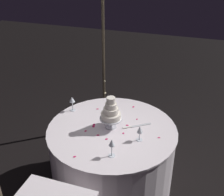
{
  "coord_description": "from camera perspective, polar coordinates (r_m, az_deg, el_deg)",
  "views": [
    {
      "loc": [
        -2.18,
        -0.73,
        2.34
      ],
      "look_at": [
        0.0,
        0.0,
        1.09
      ],
      "focal_mm": 45.89,
      "sensor_mm": 36.0,
      "label": 1
    }
  ],
  "objects": [
    {
      "name": "tiered_cake",
      "position": [
        2.72,
        -0.21,
        -2.88
      ],
      "size": [
        0.22,
        0.22,
        0.33
      ],
      "color": "silver",
      "rests_on": "main_table"
    },
    {
      "name": "rose_petal_3",
      "position": [
        2.48,
        -7.47,
        -11.52
      ],
      "size": [
        0.03,
        0.03,
        0.0
      ],
      "primitive_type": "ellipsoid",
      "rotation": [
        0.0,
        0.0,
        5.49
      ],
      "color": "#C61951",
      "rests_on": "main_table"
    },
    {
      "name": "ground_plane",
      "position": [
        3.28,
        0.0,
        -16.97
      ],
      "size": [
        12.0,
        12.0,
        0.0
      ],
      "primitive_type": "plane",
      "color": "black"
    },
    {
      "name": "rose_petal_5",
      "position": [
        3.15,
        4.28,
        -1.76
      ],
      "size": [
        0.04,
        0.03,
        0.0
      ],
      "primitive_type": "ellipsoid",
      "rotation": [
        0.0,
        0.0,
        2.88
      ],
      "color": "#C61951",
      "rests_on": "main_table"
    },
    {
      "name": "decorative_arch",
      "position": [
        2.61,
        -10.09,
        10.64
      ],
      "size": [
        2.19,
        0.06,
        2.39
      ],
      "color": "#473D2D",
      "rests_on": "ground"
    },
    {
      "name": "main_table",
      "position": [
        3.02,
        0.0,
        -11.99
      ],
      "size": [
        1.27,
        1.27,
        0.75
      ],
      "color": "white",
      "rests_on": "ground"
    },
    {
      "name": "wine_glass_0",
      "position": [
        2.59,
        5.56,
        -6.4
      ],
      "size": [
        0.06,
        0.06,
        0.15
      ],
      "color": "silver",
      "rests_on": "main_table"
    },
    {
      "name": "wine_glass_1",
      "position": [
        2.4,
        -0.04,
        -9.13
      ],
      "size": [
        0.06,
        0.06,
        0.17
      ],
      "color": "silver",
      "rests_on": "main_table"
    },
    {
      "name": "rose_petal_11",
      "position": [
        2.84,
        3.05,
        -5.44
      ],
      "size": [
        0.02,
        0.03,
        0.0
      ],
      "primitive_type": "ellipsoid",
      "rotation": [
        0.0,
        0.0,
        1.65
      ],
      "color": "#C61951",
      "rests_on": "main_table"
    },
    {
      "name": "rose_petal_1",
      "position": [
        2.66,
        -1.1,
        -8.18
      ],
      "size": [
        0.03,
        0.03,
        0.0
      ],
      "primitive_type": "ellipsoid",
      "rotation": [
        0.0,
        0.0,
        5.52
      ],
      "color": "#C61951",
      "rests_on": "main_table"
    },
    {
      "name": "rose_petal_10",
      "position": [
        2.77,
        -5.28,
        -6.56
      ],
      "size": [
        0.03,
        0.03,
        0.0
      ],
      "primitive_type": "ellipsoid",
      "rotation": [
        0.0,
        0.0,
        5.97
      ],
      "color": "#C61951",
      "rests_on": "main_table"
    },
    {
      "name": "rose_petal_4",
      "position": [
        2.85,
        -3.61,
        -5.33
      ],
      "size": [
        0.04,
        0.04,
        0.0
      ],
      "primitive_type": "ellipsoid",
      "rotation": [
        0.0,
        0.0,
        0.54
      ],
      "color": "#C61951",
      "rests_on": "main_table"
    },
    {
      "name": "cake_knife",
      "position": [
        2.83,
        4.64,
        -5.6
      ],
      "size": [
        0.19,
        0.25,
        0.01
      ],
      "color": "silver",
      "rests_on": "main_table"
    },
    {
      "name": "rose_petal_0",
      "position": [
        2.71,
        9.33,
        -7.8
      ],
      "size": [
        0.03,
        0.03,
        0.0
      ],
      "primitive_type": "ellipsoid",
      "rotation": [
        0.0,
        0.0,
        1.91
      ],
      "color": "#C61951",
      "rests_on": "main_table"
    },
    {
      "name": "rose_petal_2",
      "position": [
        3.11,
        -2.9,
        -2.2
      ],
      "size": [
        0.03,
        0.03,
        0.0
      ],
      "primitive_type": "ellipsoid",
      "rotation": [
        0.0,
        0.0,
        5.24
      ],
      "color": "#C61951",
      "rests_on": "main_table"
    },
    {
      "name": "rose_petal_6",
      "position": [
        2.94,
        4.98,
        -4.23
      ],
      "size": [
        0.03,
        0.02,
        0.0
      ],
      "primitive_type": "ellipsoid",
      "rotation": [
        0.0,
        0.0,
        6.2
      ],
      "color": "#C61951",
      "rests_on": "main_table"
    },
    {
      "name": "rose_petal_9",
      "position": [
        2.83,
        -3.73,
        -5.67
      ],
      "size": [
        0.04,
        0.04,
        0.0
      ],
      "primitive_type": "ellipsoid",
      "rotation": [
        0.0,
        0.0,
        0.72
      ],
      "color": "#C61951",
      "rests_on": "main_table"
    },
    {
      "name": "rose_petal_7",
      "position": [
        2.71,
        -2.82,
        -7.39
      ],
      "size": [
        0.03,
        0.03,
        0.0
      ],
      "primitive_type": "ellipsoid",
      "rotation": [
        0.0,
        0.0,
        1.8
      ],
      "color": "#C61951",
      "rests_on": "main_table"
    },
    {
      "name": "wine_glass_2",
      "position": [
        3.05,
        -7.96,
        -0.47
      ],
      "size": [
        0.06,
        0.06,
        0.16
      ],
      "color": "silver",
      "rests_on": "main_table"
    },
    {
      "name": "rose_petal_8",
      "position": [
        2.73,
        2.27,
        -7.04
      ],
      "size": [
        0.03,
        0.02,
        0.0
      ],
      "primitive_type": "ellipsoid",
      "rotation": [
        0.0,
        0.0,
        3.31
      ],
      "color": "#C61951",
      "rests_on": "main_table"
    }
  ]
}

